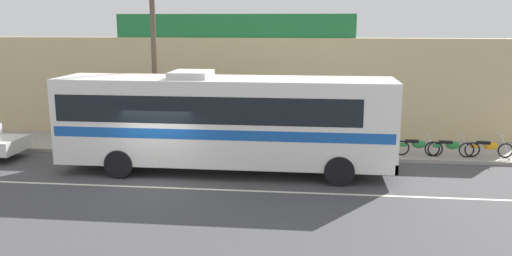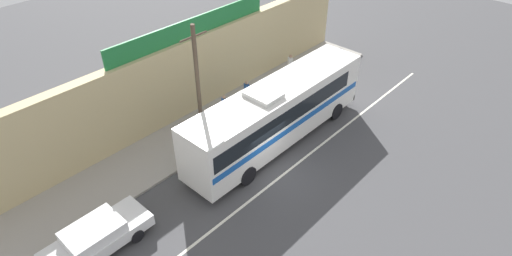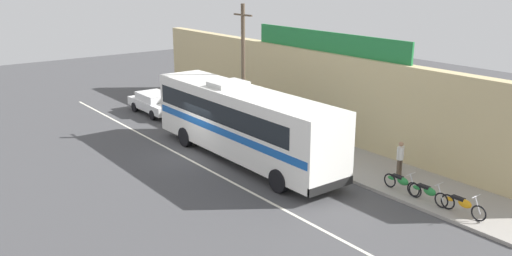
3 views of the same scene
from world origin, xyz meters
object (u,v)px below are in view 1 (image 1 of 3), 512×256
intercity_bus (222,118)px  pedestrian_far_right (383,126)px  utility_pole (154,62)px  pedestrian_near_shop (273,124)px  pedestrian_by_curb (226,125)px  motorcycle_red (416,146)px  motorcycle_orange (488,147)px  motorcycle_purple (450,147)px

intercity_bus → pedestrian_far_right: intercity_bus is taller
utility_pole → pedestrian_far_right: (9.65, 1.66, -2.81)m
pedestrian_near_shop → pedestrian_by_curb: pedestrian_near_shop is taller
utility_pole → motorcycle_red: 11.34m
motorcycle_orange → pedestrian_near_shop: bearing=173.6°
motorcycle_purple → pedestrian_near_shop: (-7.31, 1.06, 0.58)m
utility_pole → pedestrian_near_shop: (4.86, 1.30, -2.75)m
utility_pole → motorcycle_orange: bearing=1.3°
pedestrian_by_curb → pedestrian_near_shop: bearing=3.2°
utility_pole → pedestrian_by_curb: (2.80, 1.18, -2.80)m
motorcycle_red → motorcycle_orange: bearing=0.7°
intercity_bus → motorcycle_orange: (10.38, 2.78, -1.50)m
utility_pole → pedestrian_far_right: bearing=9.7°
motorcycle_red → pedestrian_by_curb: bearing=173.6°
pedestrian_by_curb → motorcycle_purple: bearing=-5.7°
utility_pole → motorcycle_purple: 12.62m
motorcycle_orange → pedestrian_near_shop: 8.88m
intercity_bus → motorcycle_red: bearing=20.0°
motorcycle_red → pedestrian_near_shop: bearing=170.3°
intercity_bus → utility_pole: bearing=143.0°
pedestrian_far_right → pedestrian_near_shop: 4.81m
motorcycle_orange → pedestrian_by_curb: bearing=175.4°
motorcycle_red → pedestrian_far_right: size_ratio=1.13×
motorcycle_purple → pedestrian_far_right: 2.93m
motorcycle_red → pedestrian_far_right: 1.89m
motorcycle_purple → pedestrian_far_right: pedestrian_far_right is taller
motorcycle_purple → pedestrian_by_curb: (-9.37, 0.94, 0.52)m
motorcycle_orange → utility_pole: bearing=-178.7°
motorcycle_red → intercity_bus: bearing=-160.0°
intercity_bus → utility_pole: size_ratio=1.70×
utility_pole → pedestrian_by_curb: size_ratio=4.43×
utility_pole → pedestrian_by_curb: bearing=22.9°
utility_pole → motorcycle_orange: size_ratio=3.78×
utility_pole → motorcycle_red: (10.84, 0.27, -3.32)m
intercity_bus → pedestrian_by_curb: (-0.49, 3.66, -0.98)m
pedestrian_near_shop → intercity_bus: bearing=-112.6°
intercity_bus → utility_pole: 4.50m
motorcycle_red → motorcycle_purple: bearing=-1.4°
motorcycle_purple → pedestrian_near_shop: 7.41m
motorcycle_red → pedestrian_near_shop: pedestrian_near_shop is taller
pedestrian_far_right → pedestrian_near_shop: size_ratio=0.94×
motorcycle_red → pedestrian_far_right: pedestrian_far_right is taller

